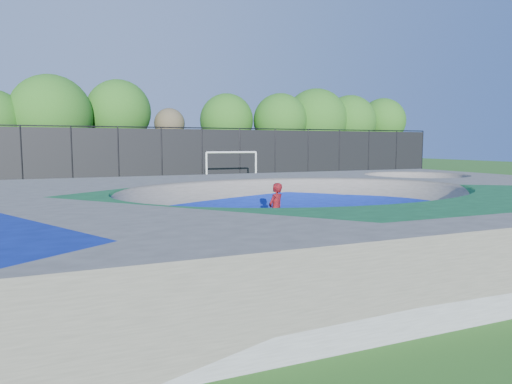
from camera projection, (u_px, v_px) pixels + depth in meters
ground at (300, 238)px, 13.72m from camera, size 120.00×120.00×0.00m
skate_deck at (300, 213)px, 13.64m from camera, size 22.00×14.00×1.50m
skater at (276, 210)px, 13.76m from camera, size 0.72×0.64×1.64m
skateboard at (276, 236)px, 13.84m from camera, size 0.79×0.56×0.05m
soccer_goal at (232, 162)px, 29.68m from camera, size 3.54×0.12×2.34m
fence at (162, 154)px, 32.76m from camera, size 48.09×0.09×4.04m
treeline at (138, 117)px, 36.71m from camera, size 51.81×7.51×8.19m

